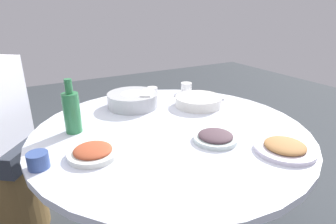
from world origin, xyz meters
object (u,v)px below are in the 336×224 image
round_dining_table (171,152)px  soup_bowl (198,101)px  green_bottle (72,111)px  tea_cup_far (152,91)px  rice_bowl (133,100)px  dish_stirfry (93,152)px  tea_cup_side (38,160)px  stool_for_diner_left (13,196)px  dish_tofu_braise (285,148)px  tea_cup_near (186,87)px  dish_eggplant (215,137)px

round_dining_table → soup_bowl: (0.20, -0.30, 0.16)m
green_bottle → tea_cup_far: (0.34, -0.58, -0.08)m
soup_bowl → green_bottle: size_ratio=1.06×
rice_bowl → dish_stirfry: size_ratio=1.47×
tea_cup_side → tea_cup_far: bearing=-51.7°
rice_bowl → dish_stirfry: 0.59m
tea_cup_side → stool_for_diner_left: tea_cup_side is taller
soup_bowl → green_bottle: green_bottle is taller
green_bottle → tea_cup_side: 0.32m
dish_stirfry → green_bottle: size_ratio=0.79×
dish_tofu_braise → green_bottle: (0.62, 0.72, 0.09)m
round_dining_table → green_bottle: bearing=65.8°
dish_stirfry → tea_cup_far: bearing=-42.5°
rice_bowl → stool_for_diner_left: bearing=75.5°
round_dining_table → dish_stirfry: bearing=101.6°
soup_bowl → tea_cup_near: (0.27, -0.09, 0.01)m
tea_cup_side → dish_eggplant: bearing=-101.6°
soup_bowl → tea_cup_near: size_ratio=3.66×
rice_bowl → dish_eggplant: 0.61m
rice_bowl → soup_bowl: 0.39m
round_dining_table → green_bottle: green_bottle is taller
soup_bowl → dish_stirfry: size_ratio=1.35×
dish_eggplant → stool_for_diner_left: bearing=48.1°
green_bottle → tea_cup_near: 0.86m
rice_bowl → dish_stirfry: bearing=141.7°
dish_tofu_braise → stool_for_diner_left: (0.99, 1.05, -0.52)m
soup_bowl → tea_cup_near: bearing=-18.1°
dish_tofu_braise → tea_cup_near: size_ratio=3.30×
dish_stirfry → tea_cup_far: size_ratio=2.78×
dish_stirfry → tea_cup_far: (0.61, -0.56, 0.01)m
round_dining_table → dish_stirfry: (-0.08, 0.40, 0.15)m
dish_tofu_braise → stool_for_diner_left: dish_tofu_braise is taller
tea_cup_side → soup_bowl: bearing=-73.5°
dish_eggplant → dish_stirfry: bearing=75.6°
green_bottle → stool_for_diner_left: (0.37, 0.34, -0.60)m
dish_eggplant → tea_cup_near: size_ratio=2.62×
rice_bowl → round_dining_table: bearing=-174.1°
dish_eggplant → stool_for_diner_left: dish_eggplant is taller
green_bottle → stool_for_diner_left: green_bottle is taller
soup_bowl → dish_eggplant: 0.46m
dish_tofu_braise → tea_cup_side: bearing=68.1°
tea_cup_far → tea_cup_near: bearing=-105.1°
soup_bowl → green_bottle: 0.73m
soup_bowl → tea_cup_far: soup_bowl is taller
dish_stirfry → round_dining_table: bearing=-78.4°
rice_bowl → tea_cup_near: 0.44m
rice_bowl → green_bottle: 0.43m
dish_tofu_braise → soup_bowl: bearing=-0.6°
dish_stirfry → green_bottle: (0.27, 0.02, 0.09)m
dish_stirfry → stool_for_diner_left: size_ratio=0.44×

